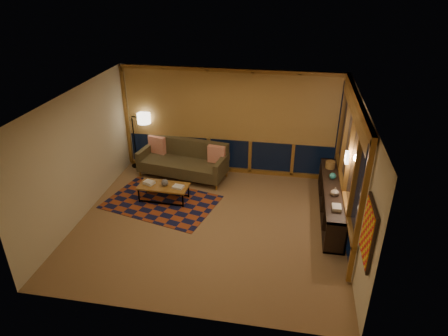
% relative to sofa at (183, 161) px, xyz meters
% --- Properties ---
extents(floor, '(5.50, 5.00, 0.01)m').
position_rel_sofa_xyz_m(floor, '(1.11, -1.94, -0.45)').
color(floor, '#A37D51').
rests_on(floor, ground).
extents(ceiling, '(5.50, 5.00, 0.01)m').
position_rel_sofa_xyz_m(ceiling, '(1.11, -1.94, 2.25)').
color(ceiling, white).
rests_on(ceiling, walls).
extents(walls, '(5.51, 5.01, 2.70)m').
position_rel_sofa_xyz_m(walls, '(1.11, -1.94, 0.90)').
color(walls, beige).
rests_on(walls, floor).
extents(window_wall_back, '(5.30, 0.16, 2.60)m').
position_rel_sofa_xyz_m(window_wall_back, '(1.11, 0.49, 0.90)').
color(window_wall_back, brown).
rests_on(window_wall_back, walls).
extents(window_wall_right, '(0.16, 3.70, 2.60)m').
position_rel_sofa_xyz_m(window_wall_right, '(3.79, -1.34, 0.90)').
color(window_wall_right, brown).
rests_on(window_wall_right, walls).
extents(wall_art, '(0.06, 0.74, 0.94)m').
position_rel_sofa_xyz_m(wall_art, '(3.82, -3.79, 1.00)').
color(wall_art, red).
rests_on(wall_art, walls).
extents(wall_sconce, '(0.12, 0.18, 0.22)m').
position_rel_sofa_xyz_m(wall_sconce, '(3.73, -1.49, 1.10)').
color(wall_sconce, '#FFEFCC').
rests_on(wall_sconce, walls).
extents(sofa, '(2.31, 1.24, 0.90)m').
position_rel_sofa_xyz_m(sofa, '(0.00, 0.00, 0.00)').
color(sofa, brown).
rests_on(sofa, floor).
extents(pillow_left, '(0.48, 0.28, 0.46)m').
position_rel_sofa_xyz_m(pillow_left, '(-0.77, 0.35, 0.23)').
color(pillow_left, red).
rests_on(pillow_left, sofa).
extents(pillow_right, '(0.45, 0.18, 0.43)m').
position_rel_sofa_xyz_m(pillow_right, '(0.87, 0.05, 0.22)').
color(pillow_right, red).
rests_on(pillow_right, sofa).
extents(area_rug, '(2.73, 2.14, 0.01)m').
position_rel_sofa_xyz_m(area_rug, '(-0.16, -1.30, -0.44)').
color(area_rug, brown).
rests_on(area_rug, floor).
extents(coffee_table, '(1.16, 0.56, 0.38)m').
position_rel_sofa_xyz_m(coffee_table, '(-0.13, -1.19, -0.26)').
color(coffee_table, brown).
rests_on(coffee_table, floor).
extents(book_stack_a, '(0.26, 0.23, 0.06)m').
position_rel_sofa_xyz_m(book_stack_a, '(-0.47, -1.18, -0.04)').
color(book_stack_a, silver).
rests_on(book_stack_a, coffee_table).
extents(book_stack_b, '(0.28, 0.24, 0.05)m').
position_rel_sofa_xyz_m(book_stack_b, '(0.23, -1.23, -0.04)').
color(book_stack_b, silver).
rests_on(book_stack_b, coffee_table).
extents(ceramic_pot, '(0.17, 0.17, 0.16)m').
position_rel_sofa_xyz_m(ceramic_pot, '(-0.09, -1.19, 0.01)').
color(ceramic_pot, black).
rests_on(ceramic_pot, coffee_table).
extents(floor_lamp, '(0.56, 0.42, 1.54)m').
position_rel_sofa_xyz_m(floor_lamp, '(-1.40, 0.36, 0.32)').
color(floor_lamp, black).
rests_on(floor_lamp, floor).
extents(bookshelf, '(0.40, 2.77, 0.69)m').
position_rel_sofa_xyz_m(bookshelf, '(3.60, -1.13, -0.10)').
color(bookshelf, black).
rests_on(bookshelf, floor).
extents(basket, '(0.27, 0.27, 0.16)m').
position_rel_sofa_xyz_m(basket, '(3.58, -0.26, 0.33)').
color(basket, olive).
rests_on(basket, bookshelf).
extents(teal_bowl, '(0.18, 0.18, 0.15)m').
position_rel_sofa_xyz_m(teal_bowl, '(3.60, -0.80, 0.32)').
color(teal_bowl, '#26736C').
rests_on(teal_bowl, bookshelf).
extents(vase, '(0.18, 0.18, 0.17)m').
position_rel_sofa_xyz_m(vase, '(3.60, -1.50, 0.33)').
color(vase, tan).
rests_on(vase, bookshelf).
extents(shelf_book_stack, '(0.19, 0.25, 0.07)m').
position_rel_sofa_xyz_m(shelf_book_stack, '(3.60, -2.02, 0.28)').
color(shelf_book_stack, silver).
rests_on(shelf_book_stack, bookshelf).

